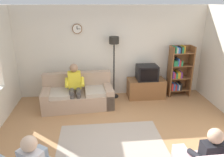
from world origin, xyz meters
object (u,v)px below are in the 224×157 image
Objects in this scene: floor_lamp at (114,51)px; person_on_couch at (75,84)px; tv_stand at (146,88)px; person_in_right_armchair at (208,156)px; tv at (147,73)px; couch at (78,96)px; bookshelf at (178,70)px.

floor_lamp is 1.48m from person_on_couch.
tv_stand is 0.98× the size of person_in_right_armchair.
tv_stand is 0.51m from tv.
couch is 0.41m from person_on_couch.
person_on_couch is at bearing -166.08° from tv_stand.
tv is at bearing -174.79° from bookshelf.
person_on_couch reaches higher than couch.
person_in_right_armchair is (0.05, -3.39, -0.19)m from tv.
tv_stand is at bearing 90.89° from person_in_right_armchair.
person_in_right_armchair is (2.08, -3.01, 0.29)m from couch.
person_on_couch is 1.11× the size of person_in_right_armchair.
bookshelf is 1.27× the size of person_on_couch.
bookshelf is at bearing 74.79° from person_in_right_armchair.
floor_lamp is at bearing 106.24° from person_in_right_armchair.
person_in_right_armchair is (2.14, -2.90, -0.09)m from person_on_couch.
person_in_right_armchair is at bearing -89.11° from tv.
person_on_couch reaches higher than tv.
person_in_right_armchair is at bearing -53.50° from person_on_couch.
bookshelf is (1.00, 0.09, 0.01)m from tv.
floor_lamp is at bearing 28.86° from person_on_couch.
tv is 3.40m from person_in_right_armchair.
person_on_couch is at bearing -166.71° from tv.
bookshelf is at bearing 8.91° from couch.
person_in_right_armchair reaches higher than tv.
bookshelf is (3.03, 0.48, 0.49)m from couch.
floor_lamp reaches higher than tv.
tv reaches higher than tv_stand.
person_on_couch is (-2.09, -0.49, -0.10)m from tv.
couch is 2.07m from tv_stand.
floor_lamp is at bearing 25.59° from couch.
person_on_couch is at bearing 126.50° from person_in_right_armchair.
tv is (2.03, 0.38, 0.48)m from couch.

